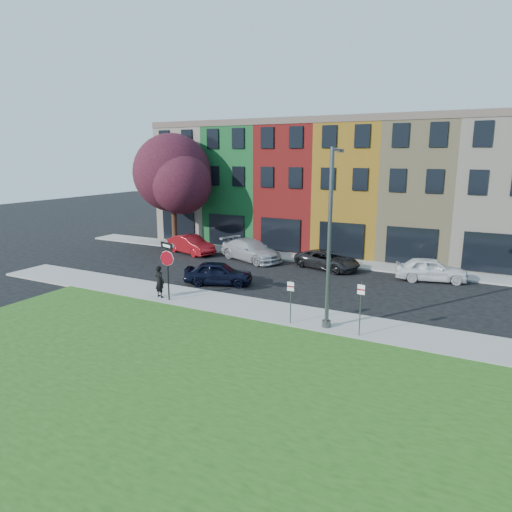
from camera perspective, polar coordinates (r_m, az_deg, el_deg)
The scene contains 16 objects.
ground at distance 20.67m, azimuth -3.06°, elevation -9.38°, with size 120.00×120.00×0.00m, color black.
sidewalk_near at distance 22.34m, azimuth 5.37°, elevation -7.55°, with size 40.00×3.00×0.12m, color #98948F.
sidewalk_far at distance 34.84m, azimuth 5.24°, elevation -0.20°, with size 40.00×2.40×0.12m, color #98948F.
grass_park at distance 13.10m, azimuth 15.63°, elevation -23.74°, with size 40.00×16.00×0.10m, color #224A15.
rowhouse_block at distance 39.72m, azimuth 9.50°, elevation 8.44°, with size 30.00×10.12×10.00m.
stop_sign at distance 24.38m, azimuth -11.04°, elevation -0.41°, with size 1.01×0.38×3.12m.
man at distance 25.29m, azimuth -11.96°, elevation -3.13°, with size 0.72×0.56×1.76m, color black.
sedan_near at distance 27.74m, azimuth -4.70°, elevation -2.14°, with size 4.44×2.99×1.40m, color black.
parked_car_red at distance 36.61m, azimuth -8.14°, elevation 1.42°, with size 4.72×2.82×1.47m, color maroon.
parked_car_silver at distance 33.93m, azimuth -0.62°, elevation 0.74°, with size 5.74×3.90×1.54m, color #A8A7AC.
parked_car_dark at distance 31.76m, azimuth 8.93°, elevation -0.48°, with size 5.01×3.31×1.28m, color black.
parked_car_white at distance 30.44m, azimuth 21.05°, elevation -1.58°, with size 4.57×2.70×1.46m, color white.
street_lamp at distance 20.18m, azimuth 9.26°, elevation 2.11°, with size 0.67×2.57×7.92m.
parking_sign_a at distance 20.92m, azimuth 4.34°, elevation -5.03°, with size 0.32×0.09×2.04m.
parking_sign_b at distance 19.89m, azimuth 12.94°, elevation -5.70°, with size 0.32×0.09×2.39m.
tree_purple at distance 38.82m, azimuth -10.20°, elevation 9.96°, with size 7.69×6.73×9.35m.
Camera 1 is at (9.82, -16.48, 7.70)m, focal length 32.00 mm.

